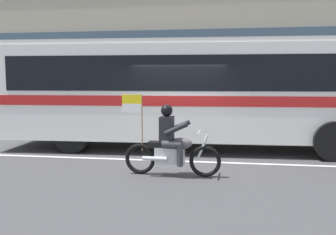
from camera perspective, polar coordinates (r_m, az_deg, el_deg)
name	(u,v)px	position (r m, az deg, el deg)	size (l,w,h in m)	color
ground_plane	(179,156)	(10.15, 1.65, -6.05)	(60.00, 60.00, 0.00)	#3D3D3F
sidewalk_curb	(194,129)	(15.14, 4.04, -1.80)	(28.00, 3.80, 0.15)	#A39E93
lane_center_stripe	(176,161)	(9.57, 1.20, -6.77)	(26.60, 0.14, 0.01)	silver
office_building_facade	(199,11)	(17.57, 4.81, 16.19)	(28.00, 0.89, 10.47)	gray
transit_bus	(206,87)	(11.06, 5.97, 4.74)	(12.27, 3.04, 3.22)	white
motorcycle_with_rider	(171,146)	(8.04, 0.46, -4.39)	(2.20, 0.64, 1.78)	black
fire_hydrant	(325,123)	(14.56, 23.19, -0.82)	(0.22, 0.30, 0.75)	#4C8C3F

